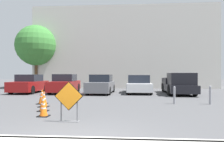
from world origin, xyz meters
name	(u,v)px	position (x,y,z in m)	size (l,w,h in m)	color
ground_plane	(110,97)	(0.00, 10.00, 0.00)	(96.00, 96.00, 0.00)	#4C4C4F
curb_lip	(71,140)	(0.00, 0.00, 0.07)	(29.61, 0.20, 0.14)	#ADAAA3
road_closed_sign	(69,100)	(-0.64, 2.14, 0.69)	(0.93, 0.20, 1.29)	black
traffic_cone_nearest	(44,108)	(-1.78, 2.94, 0.29)	(0.38, 0.38, 0.59)	black
traffic_cone_second	(43,104)	(-2.23, 4.01, 0.30)	(0.39, 0.39, 0.63)	black
traffic_cone_third	(44,99)	(-2.66, 5.16, 0.38)	(0.43, 0.43, 0.78)	black
traffic_cone_fourth	(42,97)	(-3.13, 6.12, 0.38)	(0.47, 0.47, 0.77)	black
parked_car_nearest	(29,84)	(-6.84, 12.56, 0.69)	(1.87, 4.13, 1.49)	maroon
parked_car_second	(65,84)	(-3.86, 12.57, 0.71)	(1.94, 4.23, 1.52)	maroon
parked_car_third	(101,85)	(-0.89, 12.38, 0.68)	(1.96, 4.31, 1.49)	slate
parked_car_fourth	(139,85)	(2.08, 13.10, 0.67)	(1.97, 4.57, 1.45)	silver
pickup_truck	(179,85)	(5.04, 12.06, 0.72)	(2.05, 5.14, 1.61)	black
bollard_nearest	(174,95)	(3.60, 6.64, 0.48)	(0.12, 0.12, 0.90)	gray
bollard_second	(210,94)	(5.37, 6.64, 0.50)	(0.12, 0.12, 0.94)	gray
building_facade_backdrop	(124,49)	(0.76, 20.87, 4.45)	(19.93, 5.00, 8.89)	beige
street_tree_behind_lot	(36,46)	(-8.73, 18.26, 4.62)	(4.36, 4.36, 6.81)	#513823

